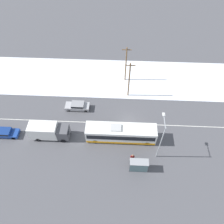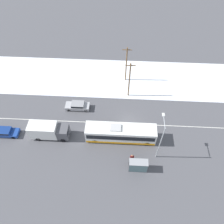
{
  "view_description": "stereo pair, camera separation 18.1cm",
  "coord_description": "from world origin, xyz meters",
  "px_view_note": "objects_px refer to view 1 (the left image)",
  "views": [
    {
      "loc": [
        -2.0,
        -22.97,
        32.65
      ],
      "look_at": [
        -3.14,
        1.5,
        1.4
      ],
      "focal_mm": 35.0,
      "sensor_mm": 36.0,
      "label": 1
    },
    {
      "loc": [
        -1.82,
        -22.96,
        32.65
      ],
      "look_at": [
        -3.14,
        1.5,
        1.4
      ],
      "focal_mm": 35.0,
      "sensor_mm": 36.0,
      "label": 2
    }
  ],
  "objects_px": {
    "box_truck": "(48,131)",
    "streetlamp": "(161,137)",
    "parked_car_near_truck": "(5,133)",
    "city_bus": "(121,133)",
    "utility_pole_roadside": "(129,80)",
    "bus_shelter": "(139,166)",
    "utility_pole_snowlot": "(126,64)",
    "pedestrian_at_stop": "(132,157)",
    "sedan_car": "(78,106)"
  },
  "relations": [
    {
      "from": "city_bus",
      "to": "parked_car_near_truck",
      "type": "height_order",
      "value": "city_bus"
    },
    {
      "from": "parked_car_near_truck",
      "to": "sedan_car",
      "type": "bearing_deg",
      "value": 29.01
    },
    {
      "from": "city_bus",
      "to": "parked_car_near_truck",
      "type": "xyz_separation_m",
      "value": [
        -20.12,
        -0.25,
        -0.88
      ]
    },
    {
      "from": "utility_pole_roadside",
      "to": "box_truck",
      "type": "bearing_deg",
      "value": -142.7
    },
    {
      "from": "parked_car_near_truck",
      "to": "utility_pole_roadside",
      "type": "xyz_separation_m",
      "value": [
        21.37,
        10.37,
        3.57
      ]
    },
    {
      "from": "parked_car_near_truck",
      "to": "utility_pole_snowlot",
      "type": "height_order",
      "value": "utility_pole_snowlot"
    },
    {
      "from": "parked_car_near_truck",
      "to": "utility_pole_snowlot",
      "type": "xyz_separation_m",
      "value": [
        20.74,
        14.87,
        3.55
      ]
    },
    {
      "from": "sedan_car",
      "to": "utility_pole_snowlot",
      "type": "bearing_deg",
      "value": -137.05
    },
    {
      "from": "city_bus",
      "to": "bus_shelter",
      "type": "bearing_deg",
      "value": -63.42
    },
    {
      "from": "bus_shelter",
      "to": "sedan_car",
      "type": "bearing_deg",
      "value": 133.03
    },
    {
      "from": "box_truck",
      "to": "streetlamp",
      "type": "xyz_separation_m",
      "value": [
        18.14,
        -2.51,
        3.48
      ]
    },
    {
      "from": "bus_shelter",
      "to": "utility_pole_snowlot",
      "type": "distance_m",
      "value": 20.63
    },
    {
      "from": "streetlamp",
      "to": "parked_car_near_truck",
      "type": "bearing_deg",
      "value": 174.64
    },
    {
      "from": "bus_shelter",
      "to": "utility_pole_roadside",
      "type": "height_order",
      "value": "utility_pole_roadside"
    },
    {
      "from": "pedestrian_at_stop",
      "to": "streetlamp",
      "type": "distance_m",
      "value": 5.85
    },
    {
      "from": "city_bus",
      "to": "utility_pole_roadside",
      "type": "height_order",
      "value": "utility_pole_roadside"
    },
    {
      "from": "pedestrian_at_stop",
      "to": "city_bus",
      "type": "bearing_deg",
      "value": 115.67
    },
    {
      "from": "utility_pole_snowlot",
      "to": "city_bus",
      "type": "bearing_deg",
      "value": -92.44
    },
    {
      "from": "streetlamp",
      "to": "utility_pole_roadside",
      "type": "distance_m",
      "value": 13.65
    },
    {
      "from": "pedestrian_at_stop",
      "to": "bus_shelter",
      "type": "bearing_deg",
      "value": -61.28
    },
    {
      "from": "utility_pole_roadside",
      "to": "utility_pole_snowlot",
      "type": "distance_m",
      "value": 4.55
    },
    {
      "from": "box_truck",
      "to": "utility_pole_roadside",
      "type": "bearing_deg",
      "value": 37.3
    },
    {
      "from": "box_truck",
      "to": "utility_pole_snowlot",
      "type": "xyz_separation_m",
      "value": [
        12.89,
        14.8,
        2.55
      ]
    },
    {
      "from": "pedestrian_at_stop",
      "to": "bus_shelter",
      "type": "xyz_separation_m",
      "value": [
        0.91,
        -1.67,
        0.57
      ]
    },
    {
      "from": "parked_car_near_truck",
      "to": "streetlamp",
      "type": "xyz_separation_m",
      "value": [
        26.0,
        -2.44,
        4.48
      ]
    },
    {
      "from": "city_bus",
      "to": "streetlamp",
      "type": "height_order",
      "value": "streetlamp"
    },
    {
      "from": "parked_car_near_truck",
      "to": "utility_pole_snowlot",
      "type": "bearing_deg",
      "value": 35.65
    },
    {
      "from": "parked_car_near_truck",
      "to": "utility_pole_snowlot",
      "type": "relative_size",
      "value": 0.57
    },
    {
      "from": "pedestrian_at_stop",
      "to": "bus_shelter",
      "type": "relative_size",
      "value": 0.63
    },
    {
      "from": "parked_car_near_truck",
      "to": "bus_shelter",
      "type": "distance_m",
      "value": 23.64
    },
    {
      "from": "utility_pole_snowlot",
      "to": "bus_shelter",
      "type": "bearing_deg",
      "value": -83.72
    },
    {
      "from": "box_truck",
      "to": "sedan_car",
      "type": "relative_size",
      "value": 1.45
    },
    {
      "from": "box_truck",
      "to": "pedestrian_at_stop",
      "type": "relative_size",
      "value": 3.68
    },
    {
      "from": "pedestrian_at_stop",
      "to": "bus_shelter",
      "type": "distance_m",
      "value": 1.99
    },
    {
      "from": "sedan_car",
      "to": "streetlamp",
      "type": "xyz_separation_m",
      "value": [
        14.22,
        -8.97,
        4.43
      ]
    },
    {
      "from": "city_bus",
      "to": "bus_shelter",
      "type": "relative_size",
      "value": 4.09
    },
    {
      "from": "city_bus",
      "to": "pedestrian_at_stop",
      "type": "relative_size",
      "value": 6.53
    },
    {
      "from": "streetlamp",
      "to": "bus_shelter",
      "type": "bearing_deg",
      "value": -134.91
    },
    {
      "from": "streetlamp",
      "to": "utility_pole_roadside",
      "type": "relative_size",
      "value": 1.01
    },
    {
      "from": "parked_car_near_truck",
      "to": "bus_shelter",
      "type": "bearing_deg",
      "value": -13.39
    },
    {
      "from": "pedestrian_at_stop",
      "to": "utility_pole_roadside",
      "type": "relative_size",
      "value": 0.22
    },
    {
      "from": "city_bus",
      "to": "sedan_car",
      "type": "bearing_deg",
      "value": 143.02
    },
    {
      "from": "utility_pole_roadside",
      "to": "bus_shelter",
      "type": "bearing_deg",
      "value": -84.21
    },
    {
      "from": "parked_car_near_truck",
      "to": "utility_pole_roadside",
      "type": "height_order",
      "value": "utility_pole_roadside"
    },
    {
      "from": "box_truck",
      "to": "sedan_car",
      "type": "bearing_deg",
      "value": 58.74
    },
    {
      "from": "box_truck",
      "to": "bus_shelter",
      "type": "height_order",
      "value": "box_truck"
    },
    {
      "from": "box_truck",
      "to": "parked_car_near_truck",
      "type": "bearing_deg",
      "value": -179.5
    },
    {
      "from": "bus_shelter",
      "to": "utility_pole_roadside",
      "type": "distance_m",
      "value": 16.14
    },
    {
      "from": "sedan_car",
      "to": "utility_pole_roadside",
      "type": "height_order",
      "value": "utility_pole_roadside"
    },
    {
      "from": "box_truck",
      "to": "city_bus",
      "type": "bearing_deg",
      "value": 0.85
    }
  ]
}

